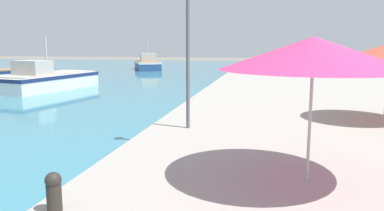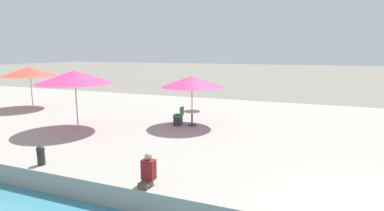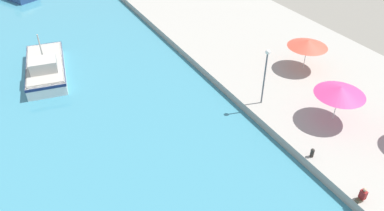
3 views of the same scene
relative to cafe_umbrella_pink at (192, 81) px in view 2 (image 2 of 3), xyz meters
name	(u,v)px [view 2 (image 2 of 3)]	position (x,y,z in m)	size (l,w,h in m)	color
cafe_umbrella_pink	(192,81)	(0.00, 0.00, 0.00)	(3.09, 3.09, 2.48)	#B7B7B7
cafe_umbrella_white	(75,77)	(-2.71, 4.81, 0.29)	(3.52, 3.52, 2.81)	#B7B7B7
cafe_umbrella_striped	(30,71)	(0.54, 11.50, 0.19)	(3.44, 3.44, 2.70)	#B7B7B7
cafe_table	(192,115)	(-0.12, -0.05, -1.67)	(0.80, 0.80, 0.74)	#333338
cafe_chair_left	(179,118)	(-0.12, 0.68, -1.88)	(0.40, 0.43, 0.91)	#2D2D33
cafe_chair_right	(178,119)	(-0.35, 0.64, -1.88)	(0.51, 0.53, 0.91)	#2D2D33
person_at_quay	(148,171)	(-6.89, -1.40, -1.80)	(0.51, 0.36, 0.93)	brown
mooring_bollard	(41,155)	(-6.83, 2.61, -1.86)	(0.26, 0.26, 0.65)	#2D2823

